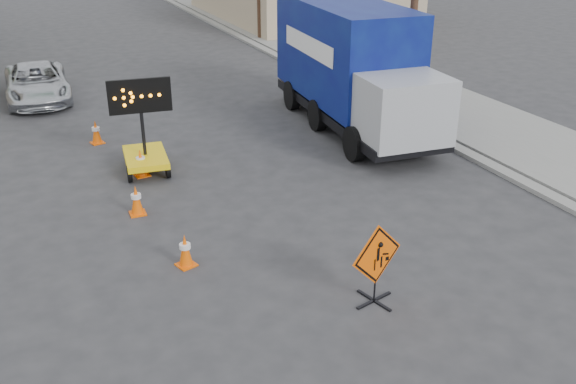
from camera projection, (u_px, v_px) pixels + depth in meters
ground at (344, 316)px, 11.63m from camera, size 100.00×100.00×0.00m
curb_right at (323, 79)px, 26.74m from camera, size 0.40×60.00×0.12m
sidewalk_right at (370, 73)px, 27.59m from camera, size 4.00×60.00×0.15m
construction_sign at (376, 262)px, 11.70m from camera, size 1.18×0.85×1.61m
arrow_board at (145, 151)px, 17.60m from camera, size 1.66×1.96×2.63m
pickup_truck at (37, 83)px, 23.89m from camera, size 2.33×4.82×1.32m
box_truck at (352, 74)px, 20.62m from camera, size 3.17×8.45×3.93m
cone_a at (185, 250)px, 13.09m from camera, size 0.46×0.46×0.72m
cone_b at (136, 200)px, 15.25m from camera, size 0.39×0.39×0.74m
cone_c at (141, 163)px, 17.39m from camera, size 0.43×0.43×0.77m
cone_d at (146, 154)px, 18.18m from camera, size 0.40×0.40×0.63m
cone_e at (96, 132)px, 19.74m from camera, size 0.45×0.45×0.74m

